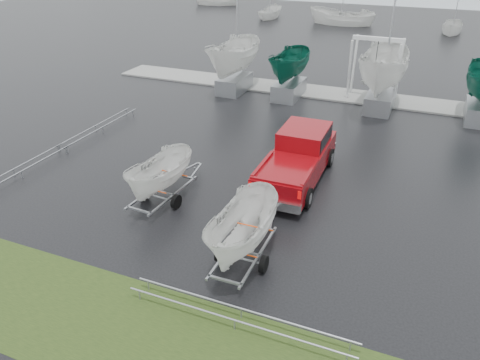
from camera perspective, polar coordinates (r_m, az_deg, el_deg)
ground_plane at (r=22.73m, az=-0.19°, el=1.68°), size 120.00×120.00×0.00m
grass_verge at (r=15.01m, az=-17.44°, el=-15.87°), size 40.00×40.00×0.00m
dock at (r=34.24m, az=8.46°, el=10.69°), size 30.00×3.00×0.12m
pickup_truck at (r=21.37m, az=7.20°, el=3.02°), size 2.49×6.58×2.18m
trailer_hitched at (r=14.86m, az=0.48°, el=-1.66°), size 1.79×3.61×5.05m
trailer_parked at (r=18.93m, az=-9.91°, el=3.90°), size 1.81×3.66×4.57m
boat_hoist at (r=32.82m, az=16.24°, el=13.89°), size 3.30×2.18×4.12m
keelboat_0 at (r=32.99m, az=-0.72°, el=17.45°), size 2.53×3.20×10.71m
keelboat_1 at (r=31.99m, az=6.24°, el=15.60°), size 2.10×3.20×6.69m
keelboat_2 at (r=30.41m, az=17.71°, el=16.21°), size 2.83×3.20×11.02m
mast_rack_0 at (r=27.79m, az=-16.81°, el=6.29°), size 0.56×6.50×0.06m
mast_rack_1 at (r=23.90m, az=-25.55°, el=1.06°), size 0.56×6.50×0.06m
mast_rack_2 at (r=14.01m, az=-0.25°, el=-16.06°), size 7.00×0.56×0.06m
moored_boat_0 at (r=65.24m, az=3.62°, el=19.11°), size 2.22×2.27×10.93m
moored_boat_1 at (r=61.41m, az=12.19°, el=18.01°), size 3.11×3.03×12.01m
moored_boat_2 at (r=59.78m, az=24.38°, el=15.99°), size 2.26×2.31×10.79m
moored_boat_4 at (r=77.38m, az=-2.92°, el=20.53°), size 3.28×3.23×11.50m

